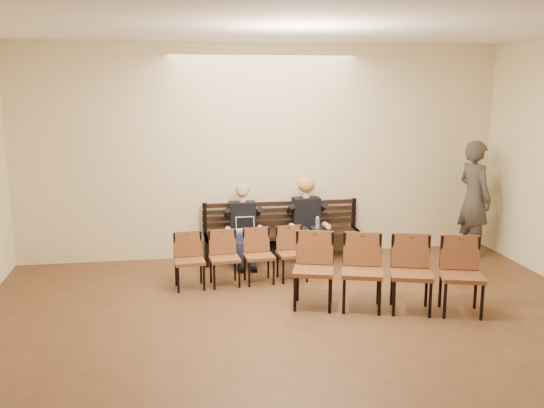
{
  "coord_description": "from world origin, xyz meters",
  "views": [
    {
      "loc": [
        -1.47,
        -4.82,
        2.9
      ],
      "look_at": [
        -0.0,
        4.05,
        1.06
      ],
      "focal_mm": 40.0,
      "sensor_mm": 36.0,
      "label": 1
    }
  ],
  "objects_px": {
    "seated_man": "(243,226)",
    "chair_row_back": "(242,258)",
    "seated_woman": "(307,222)",
    "laptop": "(246,233)",
    "bench": "(283,246)",
    "chair_row_front": "(387,274)",
    "bag": "(276,250)",
    "passerby": "(475,190)",
    "water_bottle": "(317,231)"
  },
  "relations": [
    {
      "from": "laptop",
      "to": "bag",
      "type": "relative_size",
      "value": 0.83
    },
    {
      "from": "bench",
      "to": "chair_row_front",
      "type": "height_order",
      "value": "chair_row_front"
    },
    {
      "from": "bag",
      "to": "bench",
      "type": "bearing_deg",
      "value": -45.04
    },
    {
      "from": "seated_man",
      "to": "seated_woman",
      "type": "distance_m",
      "value": 1.05
    },
    {
      "from": "seated_man",
      "to": "chair_row_back",
      "type": "relative_size",
      "value": 0.64
    },
    {
      "from": "bench",
      "to": "bag",
      "type": "distance_m",
      "value": 0.17
    },
    {
      "from": "seated_woman",
      "to": "chair_row_front",
      "type": "distance_m",
      "value": 2.38
    },
    {
      "from": "seated_man",
      "to": "laptop",
      "type": "distance_m",
      "value": 0.19
    },
    {
      "from": "seated_man",
      "to": "laptop",
      "type": "height_order",
      "value": "seated_man"
    },
    {
      "from": "bag",
      "to": "passerby",
      "type": "distance_m",
      "value": 3.48
    },
    {
      "from": "bench",
      "to": "seated_woman",
      "type": "height_order",
      "value": "seated_woman"
    },
    {
      "from": "chair_row_front",
      "to": "passerby",
      "type": "bearing_deg",
      "value": 60.31
    },
    {
      "from": "water_bottle",
      "to": "chair_row_back",
      "type": "distance_m",
      "value": 1.5
    },
    {
      "from": "laptop",
      "to": "seated_woman",
      "type": "bearing_deg",
      "value": 12.16
    },
    {
      "from": "laptop",
      "to": "water_bottle",
      "type": "xyz_separation_m",
      "value": [
        1.13,
        -0.08,
        -0.0
      ]
    },
    {
      "from": "laptop",
      "to": "passerby",
      "type": "relative_size",
      "value": 0.13
    },
    {
      "from": "bag",
      "to": "chair_row_front",
      "type": "bearing_deg",
      "value": -68.55
    },
    {
      "from": "chair_row_back",
      "to": "laptop",
      "type": "bearing_deg",
      "value": 73.97
    },
    {
      "from": "seated_woman",
      "to": "chair_row_front",
      "type": "bearing_deg",
      "value": -77.47
    },
    {
      "from": "seated_man",
      "to": "chair_row_front",
      "type": "bearing_deg",
      "value": -56.03
    },
    {
      "from": "chair_row_back",
      "to": "seated_woman",
      "type": "bearing_deg",
      "value": 35.12
    },
    {
      "from": "seated_woman",
      "to": "chair_row_back",
      "type": "distance_m",
      "value": 1.57
    },
    {
      "from": "bench",
      "to": "bag",
      "type": "relative_size",
      "value": 7.28
    },
    {
      "from": "bench",
      "to": "chair_row_back",
      "type": "distance_m",
      "value": 1.39
    },
    {
      "from": "bag",
      "to": "chair_row_back",
      "type": "relative_size",
      "value": 0.19
    },
    {
      "from": "laptop",
      "to": "chair_row_back",
      "type": "distance_m",
      "value": 0.84
    },
    {
      "from": "seated_woman",
      "to": "water_bottle",
      "type": "xyz_separation_m",
      "value": [
        0.11,
        -0.26,
        -0.09
      ]
    },
    {
      "from": "seated_woman",
      "to": "bag",
      "type": "bearing_deg",
      "value": 155.46
    },
    {
      "from": "water_bottle",
      "to": "bag",
      "type": "height_order",
      "value": "water_bottle"
    },
    {
      "from": "seated_woman",
      "to": "chair_row_front",
      "type": "relative_size",
      "value": 0.54
    },
    {
      "from": "passerby",
      "to": "seated_man",
      "type": "bearing_deg",
      "value": 77.19
    },
    {
      "from": "chair_row_front",
      "to": "seated_woman",
      "type": "bearing_deg",
      "value": 119.06
    },
    {
      "from": "seated_man",
      "to": "seated_woman",
      "type": "relative_size",
      "value": 0.97
    },
    {
      "from": "water_bottle",
      "to": "bag",
      "type": "distance_m",
      "value": 0.87
    },
    {
      "from": "bench",
      "to": "bag",
      "type": "xyz_separation_m",
      "value": [
        -0.1,
        0.1,
        -0.09
      ]
    },
    {
      "from": "seated_man",
      "to": "chair_row_front",
      "type": "relative_size",
      "value": 0.52
    },
    {
      "from": "seated_woman",
      "to": "bag",
      "type": "height_order",
      "value": "seated_woman"
    },
    {
      "from": "seated_man",
      "to": "seated_woman",
      "type": "xyz_separation_m",
      "value": [
        1.05,
        0.0,
        0.02
      ]
    },
    {
      "from": "bag",
      "to": "chair_row_front",
      "type": "distance_m",
      "value": 2.75
    },
    {
      "from": "water_bottle",
      "to": "passerby",
      "type": "relative_size",
      "value": 0.09
    },
    {
      "from": "seated_woman",
      "to": "water_bottle",
      "type": "relative_size",
      "value": 6.14
    },
    {
      "from": "bench",
      "to": "seated_man",
      "type": "relative_size",
      "value": 2.1
    },
    {
      "from": "passerby",
      "to": "chair_row_back",
      "type": "bearing_deg",
      "value": 91.17
    },
    {
      "from": "seated_woman",
      "to": "chair_row_back",
      "type": "height_order",
      "value": "seated_woman"
    },
    {
      "from": "laptop",
      "to": "passerby",
      "type": "distance_m",
      "value": 3.91
    },
    {
      "from": "seated_man",
      "to": "bag",
      "type": "height_order",
      "value": "seated_man"
    },
    {
      "from": "bench",
      "to": "passerby",
      "type": "relative_size",
      "value": 1.17
    },
    {
      "from": "passerby",
      "to": "water_bottle",
      "type": "bearing_deg",
      "value": 82.08
    },
    {
      "from": "water_bottle",
      "to": "chair_row_back",
      "type": "xyz_separation_m",
      "value": [
        -1.29,
        -0.74,
        -0.16
      ]
    },
    {
      "from": "seated_woman",
      "to": "laptop",
      "type": "xyz_separation_m",
      "value": [
        -1.03,
        -0.18,
        -0.08
      ]
    }
  ]
}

